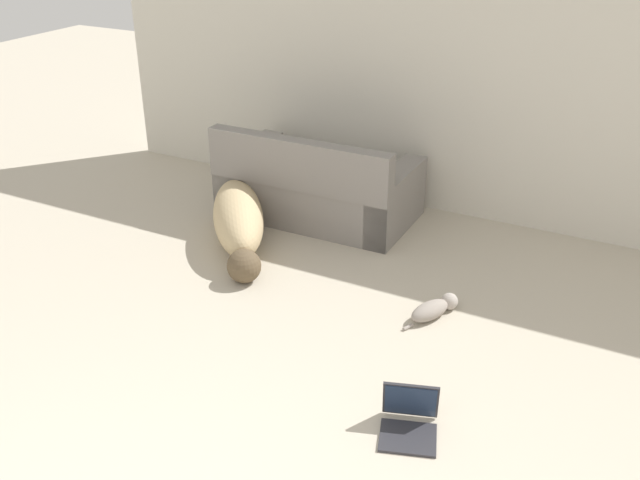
# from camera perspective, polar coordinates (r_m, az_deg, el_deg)

# --- Properties ---
(wall_back) EXTENTS (7.61, 0.06, 2.42)m
(wall_back) POSITION_cam_1_polar(r_m,az_deg,el_deg) (6.04, 14.77, 12.13)
(wall_back) COLOR beige
(wall_back) RESTS_ON ground_plane
(couch) EXTENTS (1.64, 0.92, 0.81)m
(couch) POSITION_cam_1_polar(r_m,az_deg,el_deg) (6.22, -0.21, 4.10)
(couch) COLOR gray
(couch) RESTS_ON ground_plane
(dog) EXTENTS (1.15, 1.47, 0.43)m
(dog) POSITION_cam_1_polar(r_m,az_deg,el_deg) (5.79, -6.54, 1.62)
(dog) COLOR tan
(dog) RESTS_ON ground_plane
(cat) EXTENTS (0.29, 0.48, 0.12)m
(cat) POSITION_cam_1_polar(r_m,az_deg,el_deg) (4.93, 9.13, -5.44)
(cat) COLOR gray
(cat) RESTS_ON ground_plane
(laptop_open) EXTENTS (0.39, 0.40, 0.26)m
(laptop_open) POSITION_cam_1_polar(r_m,az_deg,el_deg) (3.99, 7.17, -13.76)
(laptop_open) COLOR #2D2D33
(laptop_open) RESTS_ON ground_plane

